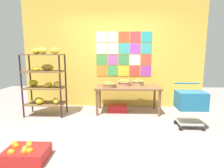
{
  "coord_description": "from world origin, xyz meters",
  "views": [
    {
      "loc": [
        0.16,
        -3.18,
        1.41
      ],
      "look_at": [
        0.0,
        0.77,
        0.76
      ],
      "focal_mm": 29.02,
      "sensor_mm": 36.0,
      "label": 1
    }
  ],
  "objects_px": {
    "banana_shelf_unit": "(44,77)",
    "fruit_basket_right": "(109,85)",
    "display_table": "(128,89)",
    "orange_crate_foreground": "(26,153)",
    "fruit_basket_back_right": "(138,82)",
    "fruit_basket_back_left": "(125,83)",
    "produce_crate_under_table": "(117,108)",
    "shopping_cart": "(190,102)"
  },
  "relations": [
    {
      "from": "banana_shelf_unit",
      "to": "fruit_basket_right",
      "type": "bearing_deg",
      "value": 5.31
    },
    {
      "from": "display_table",
      "to": "orange_crate_foreground",
      "type": "relative_size",
      "value": 2.84
    },
    {
      "from": "fruit_basket_right",
      "to": "orange_crate_foreground",
      "type": "xyz_separation_m",
      "value": [
        -1.01,
        -2.01,
        -0.6
      ]
    },
    {
      "from": "display_table",
      "to": "fruit_basket_right",
      "type": "bearing_deg",
      "value": -164.27
    },
    {
      "from": "fruit_basket_back_right",
      "to": "fruit_basket_back_left",
      "type": "relative_size",
      "value": 0.89
    },
    {
      "from": "banana_shelf_unit",
      "to": "display_table",
      "type": "bearing_deg",
      "value": 7.75
    },
    {
      "from": "display_table",
      "to": "orange_crate_foreground",
      "type": "xyz_separation_m",
      "value": [
        -1.45,
        -2.13,
        -0.47
      ]
    },
    {
      "from": "fruit_basket_right",
      "to": "produce_crate_under_table",
      "type": "height_order",
      "value": "fruit_basket_right"
    },
    {
      "from": "orange_crate_foreground",
      "to": "shopping_cart",
      "type": "distance_m",
      "value": 2.92
    },
    {
      "from": "produce_crate_under_table",
      "to": "orange_crate_foreground",
      "type": "xyz_separation_m",
      "value": [
        -1.2,
        -2.15,
        0.01
      ]
    },
    {
      "from": "fruit_basket_back_right",
      "to": "fruit_basket_right",
      "type": "relative_size",
      "value": 0.89
    },
    {
      "from": "fruit_basket_back_left",
      "to": "shopping_cart",
      "type": "xyz_separation_m",
      "value": [
        1.23,
        -1.01,
        -0.21
      ]
    },
    {
      "from": "fruit_basket_back_right",
      "to": "display_table",
      "type": "bearing_deg",
      "value": -145.85
    },
    {
      "from": "fruit_basket_back_left",
      "to": "shopping_cart",
      "type": "relative_size",
      "value": 0.4
    },
    {
      "from": "banana_shelf_unit",
      "to": "fruit_basket_back_right",
      "type": "xyz_separation_m",
      "value": [
        2.19,
        0.44,
        -0.19
      ]
    },
    {
      "from": "fruit_basket_right",
      "to": "display_table",
      "type": "bearing_deg",
      "value": 15.73
    },
    {
      "from": "banana_shelf_unit",
      "to": "produce_crate_under_table",
      "type": "height_order",
      "value": "banana_shelf_unit"
    },
    {
      "from": "produce_crate_under_table",
      "to": "orange_crate_foreground",
      "type": "relative_size",
      "value": 0.83
    },
    {
      "from": "fruit_basket_right",
      "to": "shopping_cart",
      "type": "bearing_deg",
      "value": -25.94
    },
    {
      "from": "banana_shelf_unit",
      "to": "display_table",
      "type": "relative_size",
      "value": 1.01
    },
    {
      "from": "fruit_basket_back_left",
      "to": "orange_crate_foreground",
      "type": "bearing_deg",
      "value": -121.67
    },
    {
      "from": "display_table",
      "to": "shopping_cart",
      "type": "relative_size",
      "value": 1.83
    },
    {
      "from": "fruit_basket_back_left",
      "to": "fruit_basket_right",
      "type": "distance_m",
      "value": 0.44
    },
    {
      "from": "banana_shelf_unit",
      "to": "fruit_basket_back_left",
      "type": "bearing_deg",
      "value": 11.12
    },
    {
      "from": "banana_shelf_unit",
      "to": "orange_crate_foreground",
      "type": "relative_size",
      "value": 2.86
    },
    {
      "from": "banana_shelf_unit",
      "to": "orange_crate_foreground",
      "type": "height_order",
      "value": "banana_shelf_unit"
    },
    {
      "from": "fruit_basket_back_right",
      "to": "orange_crate_foreground",
      "type": "height_order",
      "value": "fruit_basket_back_right"
    },
    {
      "from": "display_table",
      "to": "fruit_basket_right",
      "type": "height_order",
      "value": "fruit_basket_right"
    },
    {
      "from": "produce_crate_under_table",
      "to": "shopping_cart",
      "type": "distance_m",
      "value": 1.74
    },
    {
      "from": "fruit_basket_right",
      "to": "orange_crate_foreground",
      "type": "relative_size",
      "value": 0.62
    },
    {
      "from": "fruit_basket_right",
      "to": "orange_crate_foreground",
      "type": "bearing_deg",
      "value": -116.61
    },
    {
      "from": "banana_shelf_unit",
      "to": "orange_crate_foreground",
      "type": "bearing_deg",
      "value": -75.58
    },
    {
      "from": "display_table",
      "to": "fruit_basket_back_right",
      "type": "distance_m",
      "value": 0.35
    },
    {
      "from": "produce_crate_under_table",
      "to": "orange_crate_foreground",
      "type": "bearing_deg",
      "value": -119.18
    },
    {
      "from": "orange_crate_foreground",
      "to": "fruit_basket_back_left",
      "type": "bearing_deg",
      "value": 58.33
    },
    {
      "from": "display_table",
      "to": "shopping_cart",
      "type": "distance_m",
      "value": 1.47
    },
    {
      "from": "fruit_basket_back_left",
      "to": "fruit_basket_right",
      "type": "bearing_deg",
      "value": -148.63
    },
    {
      "from": "display_table",
      "to": "fruit_basket_back_left",
      "type": "relative_size",
      "value": 4.58
    },
    {
      "from": "banana_shelf_unit",
      "to": "fruit_basket_right",
      "type": "distance_m",
      "value": 1.51
    },
    {
      "from": "fruit_basket_back_left",
      "to": "produce_crate_under_table",
      "type": "distance_m",
      "value": 0.66
    },
    {
      "from": "banana_shelf_unit",
      "to": "fruit_basket_back_left",
      "type": "relative_size",
      "value": 4.61
    },
    {
      "from": "fruit_basket_back_right",
      "to": "fruit_basket_right",
      "type": "xyz_separation_m",
      "value": [
        -0.71,
        -0.3,
        -0.01
      ]
    }
  ]
}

